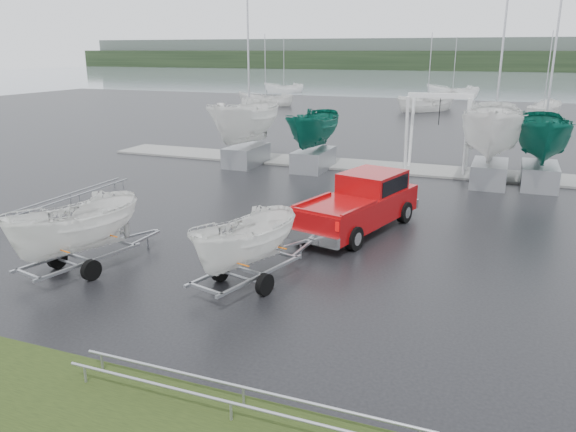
{
  "coord_description": "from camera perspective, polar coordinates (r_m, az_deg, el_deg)",
  "views": [
    {
      "loc": [
        8.04,
        -17.25,
        6.27
      ],
      "look_at": [
        1.76,
        -1.37,
        1.2
      ],
      "focal_mm": 35.0,
      "sensor_mm": 36.0,
      "label": 1
    }
  ],
  "objects": [
    {
      "name": "mast_rack_2",
      "position": [
        10.56,
        -5.18,
        -17.65
      ],
      "size": [
        7.0,
        0.56,
        0.06
      ],
      "color": "#97999F",
      "rests_on": "ground"
    },
    {
      "name": "pickup_truck",
      "position": [
        20.45,
        7.56,
        1.53
      ],
      "size": [
        3.45,
        6.26,
        1.98
      ],
      "rotation": [
        0.0,
        0.0,
        -0.26
      ],
      "color": "#95080A",
      "rests_on": "ground"
    },
    {
      "name": "moored_boat_2",
      "position": [
        59.98,
        24.42,
        9.09
      ],
      "size": [
        3.09,
        3.13,
        11.29
      ],
      "rotation": [
        0.0,
        0.0,
        2.85
      ],
      "color": "white",
      "rests_on": "ground"
    },
    {
      "name": "ground_plane",
      "position": [
        20.04,
        -3.25,
        -1.73
      ],
      "size": [
        120.0,
        120.0,
        0.0
      ],
      "primitive_type": "plane",
      "color": "black",
      "rests_on": "ground"
    },
    {
      "name": "mast_rack_0",
      "position": [
        25.66,
        -20.87,
        2.09
      ],
      "size": [
        0.56,
        6.5,
        0.06
      ],
      "rotation": [
        0.0,
        0.0,
        1.57
      ],
      "color": "#97999F",
      "rests_on": "ground"
    },
    {
      "name": "trailer_hitched",
      "position": [
        14.91,
        -4.4,
        1.56
      ],
      "size": [
        2.06,
        3.78,
        4.46
      ],
      "rotation": [
        0.0,
        0.0,
        -0.26
      ],
      "color": "#97999F",
      "rests_on": "ground"
    },
    {
      "name": "far_hill",
      "position": [
        195.42,
        19.94,
        15.22
      ],
      "size": [
        300.0,
        6.0,
        10.0
      ],
      "primitive_type": "cube",
      "color": "#4C5651",
      "rests_on": "ground"
    },
    {
      "name": "lake",
      "position": [
        117.7,
        18.08,
        12.69
      ],
      "size": [
        300.0,
        300.0,
        0.0
      ],
      "primitive_type": "plane",
      "color": "gray",
      "rests_on": "ground"
    },
    {
      "name": "boat_hoist",
      "position": [
        30.67,
        15.06,
        9.23
      ],
      "size": [
        3.3,
        2.18,
        4.12
      ],
      "color": "silver",
      "rests_on": "ground"
    },
    {
      "name": "keelboat_1",
      "position": [
        30.23,
        2.68,
        10.79
      ],
      "size": [
        2.08,
        3.2,
        6.64
      ],
      "color": "#97999F",
      "rests_on": "ground"
    },
    {
      "name": "keelboat_3",
      "position": [
        28.7,
        24.92,
        10.02
      ],
      "size": [
        2.37,
        3.2,
        10.54
      ],
      "color": "#97999F",
      "rests_on": "ground"
    },
    {
      "name": "keelboat_2",
      "position": [
        28.32,
        20.54,
        11.86
      ],
      "size": [
        2.8,
        3.2,
        10.98
      ],
      "color": "#97999F",
      "rests_on": "ground"
    },
    {
      "name": "dock",
      "position": [
        31.92,
        6.58,
        5.18
      ],
      "size": [
        30.0,
        3.0,
        0.12
      ],
      "primitive_type": "cube",
      "color": "gray",
      "rests_on": "ground"
    },
    {
      "name": "moored_boat_4",
      "position": [
        87.77,
        -0.42,
        12.44
      ],
      "size": [
        3.17,
        3.15,
        11.05
      ],
      "rotation": [
        0.0,
        0.0,
        5.22
      ],
      "color": "white",
      "rests_on": "ground"
    },
    {
      "name": "keelboat_0",
      "position": [
        31.47,
        -4.38,
        12.53
      ],
      "size": [
        2.57,
        3.2,
        10.75
      ],
      "color": "#97999F",
      "rests_on": "ground"
    },
    {
      "name": "moored_boat_0",
      "position": [
        66.64,
        -2.29,
        11.12
      ],
      "size": [
        2.94,
        2.88,
        11.27
      ],
      "rotation": [
        0.0,
        0.0,
        4.9
      ],
      "color": "white",
      "rests_on": "ground"
    },
    {
      "name": "treeline",
      "position": [
        187.45,
        19.77,
        14.6
      ],
      "size": [
        300.0,
        8.0,
        6.0
      ],
      "primitive_type": "cube",
      "color": "black",
      "rests_on": "ground"
    },
    {
      "name": "trailer_parked",
      "position": [
        16.92,
        -21.2,
        3.06
      ],
      "size": [
        1.99,
        3.77,
        4.89
      ],
      "rotation": [
        0.0,
        0.0,
        -0.23
      ],
      "color": "#97999F",
      "rests_on": "ground"
    },
    {
      "name": "grass_verge",
      "position": [
        11.96,
        -26.94,
        -17.07
      ],
      "size": [
        40.0,
        40.0,
        0.0
      ],
      "primitive_type": "plane",
      "color": "black",
      "rests_on": "ground"
    },
    {
      "name": "moored_boat_1",
      "position": [
        62.93,
        13.93,
        10.34
      ],
      "size": [
        4.34,
        4.35,
        12.07
      ],
      "rotation": [
        0.0,
        0.0,
        2.48
      ],
      "color": "white",
      "rests_on": "ground"
    },
    {
      "name": "moored_boat_5",
      "position": [
        81.83,
        16.33,
        11.49
      ],
      "size": [
        2.88,
        2.81,
        11.52
      ],
      "rotation": [
        0.0,
        0.0,
        4.77
      ],
      "color": "white",
      "rests_on": "ground"
    }
  ]
}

